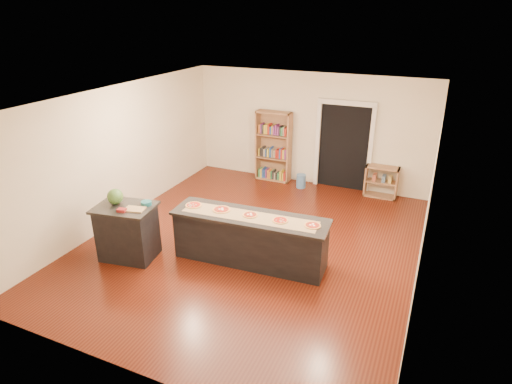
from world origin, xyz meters
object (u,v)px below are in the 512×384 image
at_px(side_counter, 128,232).
at_px(watermelon, 115,197).
at_px(low_shelf, 381,182).
at_px(waste_bin, 301,181).
at_px(bookshelf, 273,146).
at_px(kitchen_island, 250,239).

bearing_deg(side_counter, watermelon, 162.78).
bearing_deg(low_shelf, waste_bin, -173.10).
height_order(waste_bin, watermelon, watermelon).
distance_m(low_shelf, watermelon, 6.09).
distance_m(side_counter, watermelon, 0.67).
xyz_separation_m(bookshelf, waste_bin, (0.86, -0.23, -0.74)).
xyz_separation_m(kitchen_island, watermelon, (-2.27, -0.71, 0.69)).
distance_m(waste_bin, watermelon, 4.90).
xyz_separation_m(bookshelf, low_shelf, (2.77, -0.00, -0.53)).
relative_size(kitchen_island, low_shelf, 3.61).
bearing_deg(waste_bin, low_shelf, 6.90).
relative_size(kitchen_island, waste_bin, 8.01).
relative_size(bookshelf, low_shelf, 2.38).
bearing_deg(bookshelf, kitchen_island, -74.11).
distance_m(bookshelf, low_shelf, 2.82).
bearing_deg(bookshelf, side_counter, -101.83).
relative_size(side_counter, bookshelf, 0.56).
height_order(side_counter, watermelon, watermelon).
relative_size(side_counter, waste_bin, 2.97).
bearing_deg(bookshelf, low_shelf, -0.04).
xyz_separation_m(side_counter, bookshelf, (0.97, 4.61, 0.40)).
bearing_deg(waste_bin, watermelon, -114.95).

